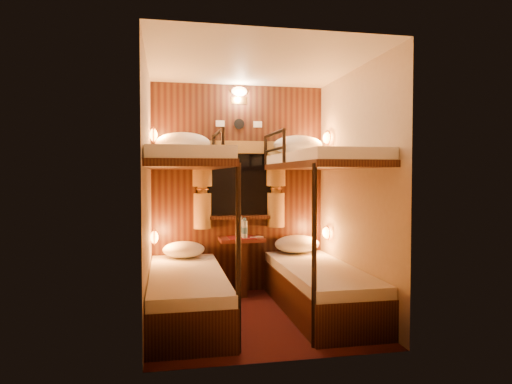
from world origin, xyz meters
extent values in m
plane|color=#3A100F|center=(0.00, 0.00, 0.00)|extent=(2.10, 2.10, 0.00)
plane|color=silver|center=(0.00, 0.00, 2.40)|extent=(2.10, 2.10, 0.00)
plane|color=#C6B293|center=(0.00, 1.05, 1.20)|extent=(2.40, 0.00, 2.40)
plane|color=#C6B293|center=(0.00, -1.05, 1.20)|extent=(2.40, 0.00, 2.40)
plane|color=#C6B293|center=(-1.00, 0.00, 1.20)|extent=(0.00, 2.40, 2.40)
plane|color=#C6B293|center=(1.00, 0.00, 1.20)|extent=(0.00, 2.40, 2.40)
cube|color=black|center=(0.00, 1.04, 1.20)|extent=(2.00, 0.03, 2.40)
cube|color=black|center=(-0.65, 0.07, 0.17)|extent=(0.70, 1.90, 0.35)
cube|color=white|center=(-0.65, 0.07, 0.40)|extent=(0.68, 1.88, 0.10)
cube|color=black|center=(-0.65, 0.07, 1.45)|extent=(0.70, 1.90, 0.06)
cube|color=white|center=(-0.65, 0.07, 1.53)|extent=(0.68, 1.88, 0.10)
cylinder|color=black|center=(-0.30, -0.83, 0.72)|extent=(0.04, 0.04, 1.45)
cylinder|color=black|center=(-0.30, 0.95, 1.64)|extent=(0.04, 0.04, 0.32)
cylinder|color=black|center=(-0.30, 0.10, 1.64)|extent=(0.04, 0.04, 0.32)
cylinder|color=black|center=(-0.30, 0.53, 1.80)|extent=(0.04, 0.85, 0.04)
cylinder|color=black|center=(-0.30, 0.53, 1.63)|extent=(0.03, 0.85, 0.03)
cube|color=black|center=(0.65, 0.07, 0.17)|extent=(0.70, 1.90, 0.35)
cube|color=white|center=(0.65, 0.07, 0.40)|extent=(0.68, 1.88, 0.10)
cube|color=black|center=(0.65, 0.07, 1.45)|extent=(0.70, 1.90, 0.06)
cube|color=white|center=(0.65, 0.07, 1.53)|extent=(0.68, 1.88, 0.10)
cylinder|color=black|center=(0.30, -0.83, 0.72)|extent=(0.04, 0.04, 1.45)
cylinder|color=black|center=(0.30, 0.95, 1.64)|extent=(0.04, 0.04, 0.32)
cylinder|color=black|center=(0.30, 0.10, 1.64)|extent=(0.04, 0.04, 0.32)
cylinder|color=black|center=(0.30, 0.53, 1.80)|extent=(0.04, 0.85, 0.04)
cylinder|color=black|center=(0.30, 0.53, 1.63)|extent=(0.03, 0.85, 0.03)
cube|color=black|center=(0.00, 1.02, 1.25)|extent=(0.98, 0.02, 0.78)
cube|color=black|center=(0.00, 1.01, 1.25)|extent=(0.90, 0.01, 0.70)
cube|color=black|center=(0.00, 0.97, 0.87)|extent=(1.00, 0.12, 0.04)
cube|color=olive|center=(0.00, 0.98, 1.68)|extent=(1.10, 0.06, 0.14)
cylinder|color=olive|center=(-0.43, 0.97, 1.43)|extent=(0.22, 0.22, 0.40)
cylinder|color=olive|center=(-0.43, 0.97, 1.20)|extent=(0.11, 0.11, 0.12)
cylinder|color=olive|center=(-0.43, 0.97, 0.95)|extent=(0.20, 0.20, 0.40)
torus|color=#AC7132|center=(-0.43, 0.97, 1.20)|extent=(0.14, 0.14, 0.02)
cylinder|color=olive|center=(0.43, 0.97, 1.43)|extent=(0.22, 0.22, 0.40)
cylinder|color=olive|center=(0.43, 0.97, 1.20)|extent=(0.11, 0.11, 0.12)
cylinder|color=olive|center=(0.43, 0.97, 0.95)|extent=(0.20, 0.20, 0.40)
torus|color=#AC7132|center=(0.43, 0.97, 1.20)|extent=(0.14, 0.14, 0.02)
cylinder|color=black|center=(0.00, 1.02, 1.95)|extent=(0.12, 0.02, 0.12)
cube|color=silver|center=(-0.22, 1.02, 1.95)|extent=(0.10, 0.01, 0.07)
cube|color=silver|center=(0.22, 1.02, 1.95)|extent=(0.10, 0.01, 0.07)
cube|color=#AC7132|center=(0.00, 1.02, 2.22)|extent=(0.18, 0.01, 0.08)
ellipsoid|color=#FFCC8C|center=(0.00, 1.00, 2.32)|extent=(0.18, 0.09, 0.11)
ellipsoid|color=orange|center=(-0.96, 0.70, 0.70)|extent=(0.08, 0.20, 0.13)
torus|color=#AC7132|center=(-0.96, 0.70, 0.70)|extent=(0.02, 0.17, 0.17)
ellipsoid|color=orange|center=(-0.96, 0.70, 1.78)|extent=(0.08, 0.20, 0.13)
torus|color=#AC7132|center=(-0.96, 0.70, 1.78)|extent=(0.02, 0.17, 0.17)
ellipsoid|color=orange|center=(0.96, 0.70, 0.70)|extent=(0.08, 0.20, 0.13)
torus|color=#AC7132|center=(0.96, 0.70, 0.70)|extent=(0.02, 0.17, 0.17)
ellipsoid|color=orange|center=(0.96, 0.70, 1.78)|extent=(0.08, 0.20, 0.13)
torus|color=#AC7132|center=(0.96, 0.70, 1.78)|extent=(0.02, 0.17, 0.17)
cube|color=#5F2615|center=(0.00, 0.85, 0.63)|extent=(0.50, 0.34, 0.04)
cube|color=black|center=(0.00, 0.85, 0.30)|extent=(0.08, 0.30, 0.61)
cube|color=maroon|center=(0.00, 0.85, 0.65)|extent=(0.30, 0.34, 0.01)
cylinder|color=#99BFE5|center=(0.03, 0.79, 0.75)|extent=(0.06, 0.06, 0.20)
cylinder|color=teal|center=(0.03, 0.79, 0.74)|extent=(0.07, 0.07, 0.07)
cylinder|color=teal|center=(0.03, 0.79, 0.87)|extent=(0.04, 0.04, 0.03)
cylinder|color=#99BFE5|center=(-0.01, 0.90, 0.75)|extent=(0.06, 0.06, 0.20)
cylinder|color=teal|center=(-0.01, 0.90, 0.74)|extent=(0.07, 0.07, 0.07)
cylinder|color=teal|center=(-0.01, 0.90, 0.87)|extent=(0.04, 0.04, 0.03)
cube|color=silver|center=(0.21, 0.86, 0.65)|extent=(0.09, 0.07, 0.01)
cube|color=silver|center=(0.13, 0.82, 0.65)|extent=(0.09, 0.07, 0.01)
ellipsoid|color=white|center=(-0.65, 0.78, 0.55)|extent=(0.46, 0.33, 0.18)
ellipsoid|color=white|center=(0.65, 0.84, 0.56)|extent=(0.53, 0.38, 0.21)
ellipsoid|color=white|center=(-0.65, 0.80, 1.70)|extent=(0.59, 0.42, 0.23)
ellipsoid|color=white|center=(0.65, 0.81, 1.70)|extent=(0.57, 0.41, 0.22)
camera|label=1|loc=(-0.83, -4.22, 1.35)|focal=32.00mm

